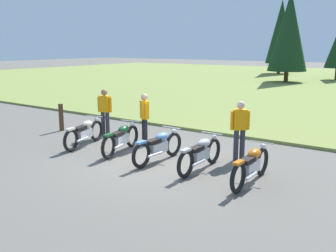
{
  "coord_description": "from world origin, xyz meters",
  "views": [
    {
      "loc": [
        5.96,
        -7.91,
        3.12
      ],
      "look_at": [
        0.0,
        0.6,
        0.9
      ],
      "focal_mm": 39.99,
      "sensor_mm": 36.0,
      "label": 1
    }
  ],
  "objects_px": {
    "rider_near_row_end": "(145,116)",
    "trail_marker_post": "(61,117)",
    "rider_with_back_turned": "(240,127)",
    "motorcycle_sky_blue": "(159,146)",
    "motorcycle_silver": "(201,154)",
    "motorcycle_orange": "(251,165)",
    "rider_in_hivis_vest": "(105,110)",
    "motorcycle_british_green": "(121,138)",
    "motorcycle_cream": "(85,132)"
  },
  "relations": [
    {
      "from": "motorcycle_cream",
      "to": "rider_in_hivis_vest",
      "type": "bearing_deg",
      "value": 105.7
    },
    {
      "from": "motorcycle_sky_blue",
      "to": "rider_in_hivis_vest",
      "type": "bearing_deg",
      "value": 158.36
    },
    {
      "from": "rider_near_row_end",
      "to": "motorcycle_sky_blue",
      "type": "bearing_deg",
      "value": -39.43
    },
    {
      "from": "rider_near_row_end",
      "to": "trail_marker_post",
      "type": "height_order",
      "value": "rider_near_row_end"
    },
    {
      "from": "rider_with_back_turned",
      "to": "trail_marker_post",
      "type": "xyz_separation_m",
      "value": [
        -7.06,
        -0.35,
        -0.44
      ]
    },
    {
      "from": "rider_with_back_turned",
      "to": "rider_near_row_end",
      "type": "relative_size",
      "value": 1.0
    },
    {
      "from": "motorcycle_sky_blue",
      "to": "rider_with_back_turned",
      "type": "bearing_deg",
      "value": 37.85
    },
    {
      "from": "rider_near_row_end",
      "to": "motorcycle_orange",
      "type": "bearing_deg",
      "value": -17.13
    },
    {
      "from": "motorcycle_silver",
      "to": "rider_near_row_end",
      "type": "bearing_deg",
      "value": 157.59
    },
    {
      "from": "trail_marker_post",
      "to": "rider_near_row_end",
      "type": "bearing_deg",
      "value": 1.94
    },
    {
      "from": "motorcycle_sky_blue",
      "to": "rider_in_hivis_vest",
      "type": "xyz_separation_m",
      "value": [
        -3.29,
        1.31,
        0.51
      ]
    },
    {
      "from": "rider_with_back_turned",
      "to": "trail_marker_post",
      "type": "distance_m",
      "value": 7.08
    },
    {
      "from": "motorcycle_cream",
      "to": "rider_near_row_end",
      "type": "relative_size",
      "value": 1.24
    },
    {
      "from": "motorcycle_british_green",
      "to": "motorcycle_silver",
      "type": "xyz_separation_m",
      "value": [
        2.76,
        -0.05,
        0.0
      ]
    },
    {
      "from": "motorcycle_sky_blue",
      "to": "motorcycle_silver",
      "type": "xyz_separation_m",
      "value": [
        1.31,
        0.03,
        0.0
      ]
    },
    {
      "from": "motorcycle_cream",
      "to": "rider_with_back_turned",
      "type": "relative_size",
      "value": 1.24
    },
    {
      "from": "rider_in_hivis_vest",
      "to": "motorcycle_cream",
      "type": "bearing_deg",
      "value": -74.3
    },
    {
      "from": "motorcycle_orange",
      "to": "trail_marker_post",
      "type": "relative_size",
      "value": 2.06
    },
    {
      "from": "motorcycle_cream",
      "to": "motorcycle_orange",
      "type": "height_order",
      "value": "same"
    },
    {
      "from": "rider_near_row_end",
      "to": "trail_marker_post",
      "type": "distance_m",
      "value": 3.92
    },
    {
      "from": "motorcycle_orange",
      "to": "rider_with_back_turned",
      "type": "height_order",
      "value": "rider_with_back_turned"
    },
    {
      "from": "motorcycle_orange",
      "to": "rider_in_hivis_vest",
      "type": "relative_size",
      "value": 1.26
    },
    {
      "from": "motorcycle_cream",
      "to": "rider_with_back_turned",
      "type": "distance_m",
      "value": 4.91
    },
    {
      "from": "motorcycle_cream",
      "to": "motorcycle_orange",
      "type": "bearing_deg",
      "value": -1.22
    },
    {
      "from": "rider_near_row_end",
      "to": "rider_in_hivis_vest",
      "type": "height_order",
      "value": "same"
    },
    {
      "from": "motorcycle_silver",
      "to": "trail_marker_post",
      "type": "height_order",
      "value": "trail_marker_post"
    },
    {
      "from": "rider_near_row_end",
      "to": "trail_marker_post",
      "type": "relative_size",
      "value": 1.64
    },
    {
      "from": "rider_near_row_end",
      "to": "rider_with_back_turned",
      "type": "bearing_deg",
      "value": 4.0
    },
    {
      "from": "motorcycle_orange",
      "to": "motorcycle_sky_blue",
      "type": "bearing_deg",
      "value": 177.33
    },
    {
      "from": "motorcycle_cream",
      "to": "motorcycle_silver",
      "type": "bearing_deg",
      "value": 0.55
    },
    {
      "from": "motorcycle_british_green",
      "to": "motorcycle_orange",
      "type": "bearing_deg",
      "value": -2.95
    },
    {
      "from": "motorcycle_british_green",
      "to": "rider_with_back_turned",
      "type": "bearing_deg",
      "value": 21.76
    },
    {
      "from": "motorcycle_sky_blue",
      "to": "trail_marker_post",
      "type": "relative_size",
      "value": 2.06
    },
    {
      "from": "rider_with_back_turned",
      "to": "motorcycle_british_green",
      "type": "bearing_deg",
      "value": -158.24
    },
    {
      "from": "rider_near_row_end",
      "to": "rider_in_hivis_vest",
      "type": "xyz_separation_m",
      "value": [
        -1.89,
        0.16,
        0.0
      ]
    },
    {
      "from": "motorcycle_sky_blue",
      "to": "motorcycle_orange",
      "type": "bearing_deg",
      "value": -2.67
    },
    {
      "from": "rider_near_row_end",
      "to": "motorcycle_cream",
      "type": "bearing_deg",
      "value": -142.75
    },
    {
      "from": "rider_with_back_turned",
      "to": "rider_in_hivis_vest",
      "type": "distance_m",
      "value": 5.05
    },
    {
      "from": "motorcycle_sky_blue",
      "to": "rider_in_hivis_vest",
      "type": "height_order",
      "value": "rider_in_hivis_vest"
    },
    {
      "from": "rider_with_back_turned",
      "to": "motorcycle_silver",
      "type": "bearing_deg",
      "value": -108.75
    },
    {
      "from": "rider_with_back_turned",
      "to": "motorcycle_sky_blue",
      "type": "bearing_deg",
      "value": -142.15
    },
    {
      "from": "motorcycle_british_green",
      "to": "rider_in_hivis_vest",
      "type": "height_order",
      "value": "rider_in_hivis_vest"
    },
    {
      "from": "trail_marker_post",
      "to": "motorcycle_orange",
      "type": "bearing_deg",
      "value": -8.11
    },
    {
      "from": "motorcycle_cream",
      "to": "motorcycle_orange",
      "type": "distance_m",
      "value": 5.67
    },
    {
      "from": "motorcycle_silver",
      "to": "motorcycle_orange",
      "type": "bearing_deg",
      "value": -6.4
    },
    {
      "from": "motorcycle_silver",
      "to": "motorcycle_orange",
      "type": "height_order",
      "value": "same"
    },
    {
      "from": "motorcycle_silver",
      "to": "rider_near_row_end",
      "type": "relative_size",
      "value": 1.26
    },
    {
      "from": "motorcycle_silver",
      "to": "rider_with_back_turned",
      "type": "xyz_separation_m",
      "value": [
        0.45,
        1.34,
        0.51
      ]
    },
    {
      "from": "motorcycle_british_green",
      "to": "motorcycle_sky_blue",
      "type": "bearing_deg",
      "value": -3.46
    },
    {
      "from": "rider_near_row_end",
      "to": "motorcycle_british_green",
      "type": "bearing_deg",
      "value": -92.79
    }
  ]
}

